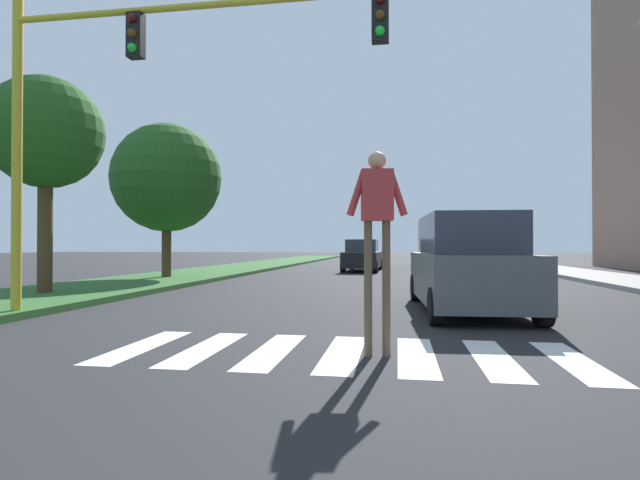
% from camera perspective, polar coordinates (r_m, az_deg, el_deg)
% --- Properties ---
extents(ground_plane, '(140.00, 140.00, 0.00)m').
position_cam_1_polar(ground_plane, '(27.25, 7.57, -3.48)').
color(ground_plane, '#262628').
extents(crosswalk, '(5.85, 2.20, 0.01)m').
position_cam_1_polar(crosswalk, '(6.29, 2.69, -12.98)').
color(crosswalk, silver).
rests_on(crosswalk, ground_plane).
extents(median_strip, '(4.26, 64.00, 0.15)m').
position_cam_1_polar(median_strip, '(26.74, -10.31, -3.37)').
color(median_strip, '#2D5B28').
rests_on(median_strip, ground_plane).
extents(tree_mid, '(2.88, 2.88, 5.56)m').
position_cam_1_polar(tree_mid, '(14.75, -29.25, 10.69)').
color(tree_mid, '#4C3823').
rests_on(tree_mid, median_strip).
extents(tree_far, '(4.17, 4.17, 5.89)m').
position_cam_1_polar(tree_far, '(19.97, -17.38, 6.86)').
color(tree_far, '#4C3823').
rests_on(tree_far, median_strip).
extents(sidewalk_right, '(3.00, 64.00, 0.15)m').
position_cam_1_polar(sidewalk_right, '(26.51, 26.84, -3.33)').
color(sidewalk_right, '#9E9991').
rests_on(sidewalk_right, ground_plane).
extents(traffic_light_gantry, '(7.99, 0.30, 6.00)m').
position_cam_1_polar(traffic_light_gantry, '(9.82, -21.06, 17.03)').
color(traffic_light_gantry, gold).
rests_on(traffic_light_gantry, median_strip).
extents(pedestrian_performer, '(0.75, 0.29, 2.49)m').
position_cam_1_polar(pedestrian_performer, '(5.99, 6.65, 2.35)').
color(pedestrian_performer, brown).
rests_on(pedestrian_performer, ground_plane).
extents(suv_crossing, '(2.19, 4.69, 1.97)m').
position_cam_1_polar(suv_crossing, '(10.44, 16.76, -2.92)').
color(suv_crossing, '#474C51').
rests_on(suv_crossing, ground_plane).
extents(sedan_midblock, '(1.93, 4.61, 1.66)m').
position_cam_1_polar(sedan_midblock, '(25.89, 4.97, -1.92)').
color(sedan_midblock, black).
rests_on(sedan_midblock, ground_plane).
extents(truck_box_delivery, '(2.40, 6.20, 3.10)m').
position_cam_1_polar(truck_box_delivery, '(32.67, 13.56, -0.13)').
color(truck_box_delivery, '#B7B7BC').
rests_on(truck_box_delivery, ground_plane).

